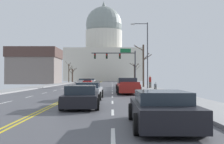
{
  "coord_description": "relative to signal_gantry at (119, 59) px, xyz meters",
  "views": [
    {
      "loc": [
        3.47,
        -37.31,
        1.67
      ],
      "look_at": [
        3.53,
        30.06,
        2.85
      ],
      "focal_mm": 44.82,
      "sensor_mm": 36.0,
      "label": 1
    }
  ],
  "objects": [
    {
      "name": "sedan_near_01",
      "position": [
        0.29,
        -10.77,
        -4.27
      ],
      "size": [
        2.05,
        4.63,
        1.3
      ],
      "color": "silver",
      "rests_on": "ground"
    },
    {
      "name": "bare_tree_00",
      "position": [
        3.55,
        9.85,
        -2.4
      ],
      "size": [
        2.41,
        1.75,
        4.5
      ],
      "color": "#423328",
      "rests_on": "ground"
    },
    {
      "name": "sedan_oncoming_00",
      "position": [
        -6.46,
        9.46,
        -4.27
      ],
      "size": [
        2.02,
        4.38,
        1.32
      ],
      "color": "#B71414",
      "rests_on": "ground"
    },
    {
      "name": "bare_tree_03",
      "position": [
        -13.35,
        35.34,
        -2.55
      ],
      "size": [
        2.61,
        1.21,
        4.28
      ],
      "color": "#423328",
      "rests_on": "ground"
    },
    {
      "name": "sedan_oncoming_01",
      "position": [
        -6.59,
        22.37,
        -4.29
      ],
      "size": [
        2.01,
        4.37,
        1.25
      ],
      "color": "silver",
      "rests_on": "ground"
    },
    {
      "name": "sedan_near_02",
      "position": [
        0.39,
        -16.73,
        -4.3
      ],
      "size": [
        2.04,
        4.3,
        1.25
      ],
      "color": "black",
      "rests_on": "ground"
    },
    {
      "name": "pedestrian_00",
      "position": [
        4.07,
        -10.56,
        -3.79
      ],
      "size": [
        0.35,
        0.34,
        1.71
      ],
      "color": "#4C4238",
      "rests_on": "ground"
    },
    {
      "name": "capitol_building",
      "position": [
        -4.75,
        68.21,
        7.38
      ],
      "size": [
        30.72,
        21.76,
        33.84
      ],
      "color": "beige",
      "rests_on": "ground"
    },
    {
      "name": "sedan_oncoming_02",
      "position": [
        -10.01,
        30.77,
        -4.33
      ],
      "size": [
        2.13,
        4.44,
        1.17
      ],
      "color": "silver",
      "rests_on": "ground"
    },
    {
      "name": "flank_building_01",
      "position": [
        -23.5,
        33.32,
        -1.3
      ],
      "size": [
        12.21,
        9.85,
        7.06
      ],
      "color": "tan",
      "rests_on": "ground"
    },
    {
      "name": "sedan_near_06",
      "position": [
        0.39,
        -40.27,
        -4.3
      ],
      "size": [
        2.12,
        4.71,
        1.2
      ],
      "color": "black",
      "rests_on": "ground"
    },
    {
      "name": "ground",
      "position": [
        -4.75,
        -12.4,
        -4.86
      ],
      "size": [
        20.0,
        180.0,
        0.2
      ],
      "color": "#4B4B50"
    },
    {
      "name": "sedan_near_04",
      "position": [
        -3.04,
        -28.54,
        -4.29
      ],
      "size": [
        2.11,
        4.66,
        1.26
      ],
      "color": "#9EA3A8",
      "rests_on": "ground"
    },
    {
      "name": "flank_building_00",
      "position": [
        -19.99,
        18.14,
        -0.52
      ],
      "size": [
        11.68,
        10.34,
        8.6
      ],
      "color": "slate",
      "rests_on": "ground"
    },
    {
      "name": "signal_gantry",
      "position": [
        0.0,
        0.0,
        0.0
      ],
      "size": [
        7.91,
        0.41,
        6.59
      ],
      "color": "#28282D",
      "rests_on": "ground"
    },
    {
      "name": "sedan_near_00",
      "position": [
        0.45,
        -3.88,
        -4.31
      ],
      "size": [
        2.01,
        4.28,
        1.22
      ],
      "color": "#6B6056",
      "rests_on": "ground"
    },
    {
      "name": "street_lamp_right",
      "position": [
        3.18,
        -12.61,
        0.4
      ],
      "size": [
        2.31,
        0.24,
        8.78
      ],
      "color": "#333338",
      "rests_on": "ground"
    },
    {
      "name": "sedan_near_05",
      "position": [
        -2.96,
        -34.45,
        -4.32
      ],
      "size": [
        2.13,
        4.62,
        1.21
      ],
      "color": "black",
      "rests_on": "ground"
    },
    {
      "name": "bare_tree_02",
      "position": [
        3.54,
        -6.85,
        -1.27
      ],
      "size": [
        2.71,
        2.09,
        6.48
      ],
      "color": "#423328",
      "rests_on": "ground"
    },
    {
      "name": "bicycle_parked",
      "position": [
        4.04,
        -15.37,
        -4.4
      ],
      "size": [
        0.12,
        1.77,
        0.85
      ],
      "color": "black",
      "rests_on": "ground"
    },
    {
      "name": "bare_tree_01",
      "position": [
        -13.59,
        30.01,
        -1.78
      ],
      "size": [
        2.24,
        1.32,
        5.98
      ],
      "color": "#4C3D2D",
      "rests_on": "ground"
    },
    {
      "name": "pickup_truck_near_03",
      "position": [
        0.28,
        -22.17,
        -4.17
      ],
      "size": [
        2.28,
        5.23,
        1.57
      ],
      "color": "maroon",
      "rests_on": "ground"
    }
  ]
}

